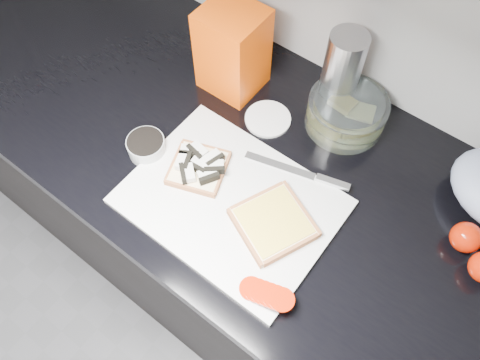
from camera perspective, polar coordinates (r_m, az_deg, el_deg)
name	(u,v)px	position (r m, az deg, el deg)	size (l,w,h in m)	color
base_cabinet	(291,272)	(1.37, 6.22, -11.05)	(3.50, 0.60, 0.86)	black
countertop	(312,197)	(0.96, 8.71, -2.06)	(3.50, 0.64, 0.04)	black
cutting_board	(231,202)	(0.92, -1.13, -2.68)	(0.40, 0.30, 0.01)	silver
bread_left	(199,166)	(0.94, -5.07, 1.67)	(0.14, 0.14, 0.04)	beige
bread_right	(273,223)	(0.88, 4.08, -5.23)	(0.18, 0.18, 0.02)	beige
tomato_slices	(266,294)	(0.83, 3.24, -13.71)	(0.11, 0.07, 0.02)	#B81C04
knife	(310,175)	(0.95, 8.53, 0.59)	(0.22, 0.07, 0.01)	silver
seed_tub	(146,146)	(0.99, -11.35, 4.11)	(0.08, 0.08, 0.04)	#A4A9A9
tub_lid	(268,119)	(1.04, 3.41, 7.45)	(0.10, 0.10, 0.01)	silver
glass_bowl	(346,113)	(1.03, 12.82, 7.98)	(0.17, 0.17, 0.07)	silver
bread_bag	(233,50)	(1.04, -0.90, 15.52)	(0.13, 0.12, 0.20)	#FF4904
steel_canister	(341,72)	(1.02, 12.23, 12.72)	(0.08, 0.08, 0.19)	#A4A4A8
whole_tomatoes	(475,252)	(0.95, 26.77, -7.86)	(0.11, 0.09, 0.06)	#B81C04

